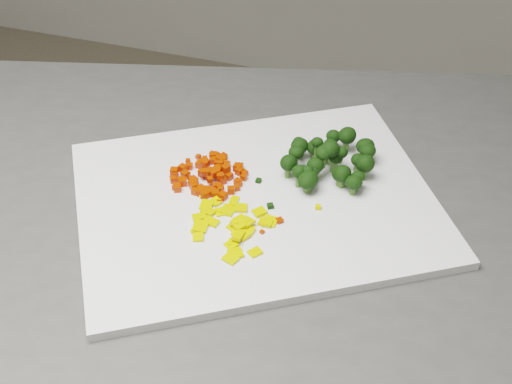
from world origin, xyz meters
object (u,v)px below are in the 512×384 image
(pepper_pile, at_px, (238,223))
(broccoli_pile, at_px, (327,153))
(cutting_board, at_px, (256,201))
(carrot_pile, at_px, (209,169))

(pepper_pile, xyz_separation_m, broccoli_pile, (0.08, 0.15, 0.02))
(broccoli_pile, bearing_deg, cutting_board, -129.85)
(carrot_pile, distance_m, broccoli_pile, 0.16)
(carrot_pile, bearing_deg, pepper_pile, -50.15)
(cutting_board, height_order, carrot_pile, carrot_pile)
(carrot_pile, xyz_separation_m, pepper_pile, (0.07, -0.08, -0.01))
(cutting_board, bearing_deg, broccoli_pile, 50.15)
(cutting_board, xyz_separation_m, broccoli_pile, (0.07, 0.09, 0.03))
(carrot_pile, height_order, broccoli_pile, broccoli_pile)
(carrot_pile, bearing_deg, broccoli_pile, 24.37)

